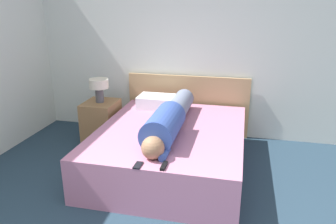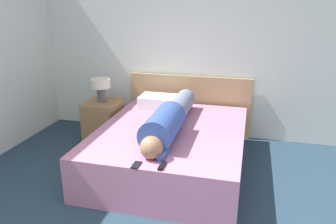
{
  "view_description": "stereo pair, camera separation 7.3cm",
  "coord_description": "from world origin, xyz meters",
  "px_view_note": "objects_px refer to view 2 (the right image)",
  "views": [
    {
      "loc": [
        0.77,
        -1.28,
        1.87
      ],
      "look_at": [
        0.01,
        1.97,
        0.74
      ],
      "focal_mm": 35.0,
      "sensor_mm": 36.0,
      "label": 1
    },
    {
      "loc": [
        0.84,
        -1.27,
        1.87
      ],
      "look_at": [
        0.01,
        1.97,
        0.74
      ],
      "focal_mm": 35.0,
      "sensor_mm": 36.0,
      "label": 2
    }
  ],
  "objects_px": {
    "table_lamp": "(101,86)",
    "pillow_near_headboard": "(161,102)",
    "tv_remote": "(162,166)",
    "bed": "(171,148)",
    "person_lying": "(169,119)",
    "nightstand": "(103,121)",
    "cell_phone": "(136,165)"
  },
  "relations": [
    {
      "from": "bed",
      "to": "table_lamp",
      "type": "bearing_deg",
      "value": 155.14
    },
    {
      "from": "table_lamp",
      "to": "person_lying",
      "type": "height_order",
      "value": "table_lamp"
    },
    {
      "from": "table_lamp",
      "to": "tv_remote",
      "type": "relative_size",
      "value": 2.12
    },
    {
      "from": "person_lying",
      "to": "pillow_near_headboard",
      "type": "bearing_deg",
      "value": 111.63
    },
    {
      "from": "bed",
      "to": "nightstand",
      "type": "relative_size",
      "value": 3.48
    },
    {
      "from": "nightstand",
      "to": "table_lamp",
      "type": "bearing_deg",
      "value": 0.0
    },
    {
      "from": "nightstand",
      "to": "pillow_near_headboard",
      "type": "distance_m",
      "value": 0.85
    },
    {
      "from": "nightstand",
      "to": "pillow_near_headboard",
      "type": "relative_size",
      "value": 1.01
    },
    {
      "from": "table_lamp",
      "to": "nightstand",
      "type": "bearing_deg",
      "value": 0.0
    },
    {
      "from": "bed",
      "to": "cell_phone",
      "type": "relative_size",
      "value": 15.44
    },
    {
      "from": "bed",
      "to": "pillow_near_headboard",
      "type": "xyz_separation_m",
      "value": [
        -0.32,
        0.73,
        0.32
      ]
    },
    {
      "from": "person_lying",
      "to": "tv_remote",
      "type": "distance_m",
      "value": 0.84
    },
    {
      "from": "person_lying",
      "to": "nightstand",
      "type": "bearing_deg",
      "value": 151.17
    },
    {
      "from": "bed",
      "to": "tv_remote",
      "type": "height_order",
      "value": "tv_remote"
    },
    {
      "from": "table_lamp",
      "to": "cell_phone",
      "type": "relative_size",
      "value": 2.44
    },
    {
      "from": "table_lamp",
      "to": "cell_phone",
      "type": "bearing_deg",
      "value": -55.11
    },
    {
      "from": "table_lamp",
      "to": "pillow_near_headboard",
      "type": "distance_m",
      "value": 0.84
    },
    {
      "from": "bed",
      "to": "nightstand",
      "type": "distance_m",
      "value": 1.21
    },
    {
      "from": "table_lamp",
      "to": "pillow_near_headboard",
      "type": "bearing_deg",
      "value": 15.62
    },
    {
      "from": "person_lying",
      "to": "bed",
      "type": "bearing_deg",
      "value": 91.91
    },
    {
      "from": "person_lying",
      "to": "cell_phone",
      "type": "bearing_deg",
      "value": -96.15
    },
    {
      "from": "cell_phone",
      "to": "person_lying",
      "type": "bearing_deg",
      "value": 83.85
    },
    {
      "from": "nightstand",
      "to": "table_lamp",
      "type": "xyz_separation_m",
      "value": [
        0.0,
        0.0,
        0.51
      ]
    },
    {
      "from": "person_lying",
      "to": "tv_remote",
      "type": "height_order",
      "value": "person_lying"
    },
    {
      "from": "table_lamp",
      "to": "tv_remote",
      "type": "xyz_separation_m",
      "value": [
        1.24,
        -1.42,
        -0.3
      ]
    },
    {
      "from": "pillow_near_headboard",
      "to": "tv_remote",
      "type": "xyz_separation_m",
      "value": [
        0.46,
        -1.64,
        -0.07
      ]
    },
    {
      "from": "nightstand",
      "to": "table_lamp",
      "type": "distance_m",
      "value": 0.51
    },
    {
      "from": "nightstand",
      "to": "person_lying",
      "type": "xyz_separation_m",
      "value": [
        1.1,
        -0.61,
        0.34
      ]
    },
    {
      "from": "pillow_near_headboard",
      "to": "cell_phone",
      "type": "bearing_deg",
      "value": -81.95
    },
    {
      "from": "bed",
      "to": "person_lying",
      "type": "bearing_deg",
      "value": -88.09
    },
    {
      "from": "bed",
      "to": "tv_remote",
      "type": "distance_m",
      "value": 0.96
    },
    {
      "from": "pillow_near_headboard",
      "to": "tv_remote",
      "type": "height_order",
      "value": "pillow_near_headboard"
    }
  ]
}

